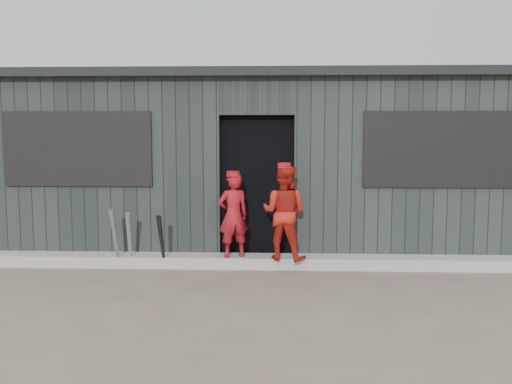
{
  "coord_description": "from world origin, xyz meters",
  "views": [
    {
      "loc": [
        0.31,
        -5.55,
        1.81
      ],
      "look_at": [
        0.0,
        1.8,
        1.0
      ],
      "focal_mm": 40.0,
      "sensor_mm": 36.0,
      "label": 1
    }
  ],
  "objects_px": {
    "dugout": "(260,162)",
    "bat_right": "(162,242)",
    "player_red_left": "(233,215)",
    "player_grey_back": "(298,215)",
    "player_red_right": "(284,212)",
    "bat_left": "(129,240)",
    "bat_mid": "(115,239)"
  },
  "relations": [
    {
      "from": "player_grey_back",
      "to": "dugout",
      "type": "xyz_separation_m",
      "value": [
        -0.57,
        1.09,
        0.67
      ]
    },
    {
      "from": "player_red_right",
      "to": "bat_mid",
      "type": "bearing_deg",
      "value": 19.92
    },
    {
      "from": "bat_right",
      "to": "dugout",
      "type": "relative_size",
      "value": 0.09
    },
    {
      "from": "bat_mid",
      "to": "bat_right",
      "type": "relative_size",
      "value": 1.08
    },
    {
      "from": "bat_mid",
      "to": "player_red_left",
      "type": "relative_size",
      "value": 0.73
    },
    {
      "from": "bat_right",
      "to": "dugout",
      "type": "height_order",
      "value": "dugout"
    },
    {
      "from": "player_red_right",
      "to": "dugout",
      "type": "distance_m",
      "value": 1.97
    },
    {
      "from": "player_red_left",
      "to": "dugout",
      "type": "relative_size",
      "value": 0.13
    },
    {
      "from": "bat_left",
      "to": "player_red_left",
      "type": "bearing_deg",
      "value": 2.69
    },
    {
      "from": "bat_right",
      "to": "player_grey_back",
      "type": "distance_m",
      "value": 1.97
    },
    {
      "from": "bat_right",
      "to": "player_red_right",
      "type": "height_order",
      "value": "player_red_right"
    },
    {
      "from": "bat_mid",
      "to": "player_grey_back",
      "type": "distance_m",
      "value": 2.53
    },
    {
      "from": "bat_left",
      "to": "player_red_right",
      "type": "bearing_deg",
      "value": -1.04
    },
    {
      "from": "bat_right",
      "to": "player_red_right",
      "type": "relative_size",
      "value": 0.62
    },
    {
      "from": "bat_left",
      "to": "player_grey_back",
      "type": "bearing_deg",
      "value": 18.25
    },
    {
      "from": "player_grey_back",
      "to": "player_red_right",
      "type": "bearing_deg",
      "value": 46.6
    },
    {
      "from": "bat_right",
      "to": "player_grey_back",
      "type": "height_order",
      "value": "player_grey_back"
    },
    {
      "from": "bat_mid",
      "to": "player_red_right",
      "type": "relative_size",
      "value": 0.67
    },
    {
      "from": "bat_left",
      "to": "player_red_left",
      "type": "distance_m",
      "value": 1.39
    },
    {
      "from": "dugout",
      "to": "bat_right",
      "type": "bearing_deg",
      "value": -122.18
    },
    {
      "from": "bat_right",
      "to": "player_red_left",
      "type": "xyz_separation_m",
      "value": [
        0.91,
        0.16,
        0.33
      ]
    },
    {
      "from": "bat_right",
      "to": "bat_left",
      "type": "bearing_deg",
      "value": 168.33
    },
    {
      "from": "bat_left",
      "to": "player_grey_back",
      "type": "xyz_separation_m",
      "value": [
        2.22,
        0.73,
        0.23
      ]
    },
    {
      "from": "bat_left",
      "to": "bat_right",
      "type": "xyz_separation_m",
      "value": [
        0.44,
        -0.09,
        -0.01
      ]
    },
    {
      "from": "bat_mid",
      "to": "player_red_right",
      "type": "bearing_deg",
      "value": 0.47
    },
    {
      "from": "player_red_left",
      "to": "player_grey_back",
      "type": "relative_size",
      "value": 0.89
    },
    {
      "from": "player_red_right",
      "to": "bat_left",
      "type": "bearing_deg",
      "value": 18.42
    },
    {
      "from": "dugout",
      "to": "player_grey_back",
      "type": "bearing_deg",
      "value": -62.35
    },
    {
      "from": "player_red_left",
      "to": "player_grey_back",
      "type": "distance_m",
      "value": 1.1
    },
    {
      "from": "bat_left",
      "to": "dugout",
      "type": "distance_m",
      "value": 2.62
    },
    {
      "from": "player_grey_back",
      "to": "bat_left",
      "type": "bearing_deg",
      "value": -10.2
    },
    {
      "from": "player_red_right",
      "to": "dugout",
      "type": "bearing_deg",
      "value": -59.41
    }
  ]
}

